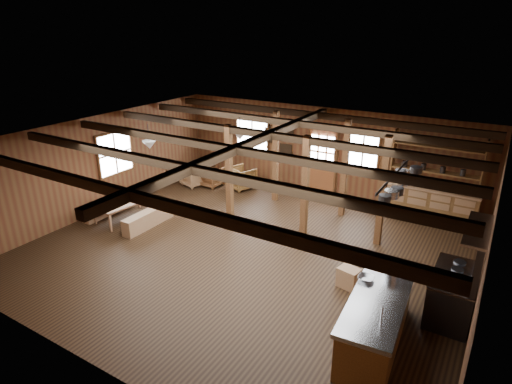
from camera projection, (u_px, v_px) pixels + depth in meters
room at (248, 198)px, 9.96m from camera, size 10.04×9.04×2.84m
ceiling_joists at (251, 143)px, 9.63m from camera, size 9.80×8.82×0.18m
timber_posts at (306, 176)px, 11.37m from camera, size 3.95×2.35×2.80m
back_door at (321, 168)px, 13.70m from camera, size 1.02×0.08×2.15m
window_back_left at (252, 135)px, 14.69m from camera, size 1.32×0.06×1.32m
window_back_right at (363, 152)px, 12.82m from camera, size 1.02×0.06×1.32m
window_left at (115, 153)px, 12.66m from camera, size 0.14×1.24×1.32m
notice_boards at (281, 138)px, 14.14m from camera, size 1.08×0.03×0.90m
back_counter at (430, 199)px, 11.97m from camera, size 2.55×0.60×2.45m
pendant_lamps at (196, 140)px, 11.52m from camera, size 1.86×2.36×0.66m
pot_rack at (398, 184)px, 8.35m from camera, size 0.45×3.00×0.45m
kitchen_island at (376, 320)px, 7.28m from camera, size 1.06×2.56×1.20m
step_stool at (349, 278)px, 8.96m from camera, size 0.55×0.44×0.43m
commercial_range at (457, 288)px, 7.93m from camera, size 0.79×1.52×1.88m
dining_table at (126, 210)px, 12.04m from camera, size 1.11×1.72×0.57m
bench_wall at (108, 207)px, 12.42m from camera, size 0.30×1.61×0.44m
bench_aisle at (148, 219)px, 11.65m from camera, size 0.31×1.65×0.45m
armchair_a at (211, 176)px, 14.55m from camera, size 0.76×0.78×0.68m
armchair_b at (241, 178)px, 14.30m from camera, size 1.01×1.03×0.74m
armchair_c at (194, 176)px, 14.58m from camera, size 0.84×0.86×0.65m
counter_pot at (391, 271)px, 7.68m from camera, size 0.30×0.30×0.18m
bowl at (366, 278)px, 7.58m from camera, size 0.29×0.29×0.07m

